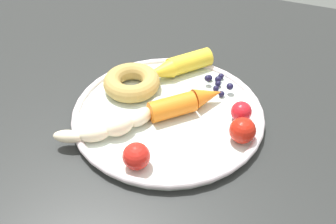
{
  "coord_description": "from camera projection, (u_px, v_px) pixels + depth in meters",
  "views": [
    {
      "loc": [
        0.22,
        -0.47,
        1.15
      ],
      "look_at": [
        0.05,
        -0.04,
        0.75
      ],
      "focal_mm": 40.69,
      "sensor_mm": 36.0,
      "label": 1
    }
  ],
  "objects": [
    {
      "name": "plate",
      "position": [
        168.0,
        113.0,
        0.62
      ],
      "size": [
        0.31,
        0.31,
        0.02
      ],
      "color": "silver",
      "rests_on": "dining_table"
    },
    {
      "name": "tomato_far",
      "position": [
        136.0,
        156.0,
        0.51
      ],
      "size": [
        0.04,
        0.04,
        0.04
      ],
      "primitive_type": "sphere",
      "color": "red",
      "rests_on": "plate"
    },
    {
      "name": "dining_table",
      "position": [
        153.0,
        127.0,
        0.72
      ],
      "size": [
        1.19,
        0.95,
        0.73
      ],
      "color": "#262827",
      "rests_on": "ground_plane"
    },
    {
      "name": "donut",
      "position": [
        132.0,
        82.0,
        0.65
      ],
      "size": [
        0.12,
        0.12,
        0.03
      ],
      "primitive_type": "torus",
      "rotation": [
        0.0,
        0.0,
        2.79
      ],
      "color": "tan",
      "rests_on": "plate"
    },
    {
      "name": "carrot_yellow",
      "position": [
        176.0,
        66.0,
        0.68
      ],
      "size": [
        0.11,
        0.13,
        0.03
      ],
      "color": "yellow",
      "rests_on": "plate"
    },
    {
      "name": "blueberry_pile",
      "position": [
        218.0,
        83.0,
        0.66
      ],
      "size": [
        0.05,
        0.06,
        0.02
      ],
      "color": "#191638",
      "rests_on": "plate"
    },
    {
      "name": "tomato_near",
      "position": [
        241.0,
        112.0,
        0.59
      ],
      "size": [
        0.03,
        0.03,
        0.03
      ],
      "primitive_type": "sphere",
      "color": "red",
      "rests_on": "plate"
    },
    {
      "name": "carrot_orange",
      "position": [
        186.0,
        103.0,
        0.6
      ],
      "size": [
        0.11,
        0.11,
        0.03
      ],
      "color": "orange",
      "rests_on": "plate"
    },
    {
      "name": "banana",
      "position": [
        117.0,
        124.0,
        0.57
      ],
      "size": [
        0.13,
        0.15,
        0.03
      ],
      "color": "#F2E3BC",
      "rests_on": "plate"
    },
    {
      "name": "tomato_mid",
      "position": [
        242.0,
        130.0,
        0.55
      ],
      "size": [
        0.04,
        0.04,
        0.04
      ],
      "primitive_type": "sphere",
      "color": "red",
      "rests_on": "plate"
    }
  ]
}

